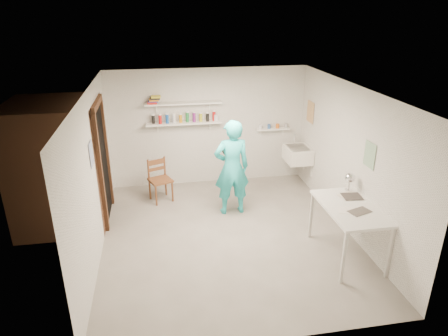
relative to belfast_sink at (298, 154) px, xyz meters
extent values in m
cube|color=slate|center=(-1.75, -1.70, -0.71)|extent=(4.00, 4.50, 0.02)
cube|color=silver|center=(-1.75, -1.70, 1.71)|extent=(4.00, 4.50, 0.02)
cube|color=silver|center=(-1.75, 0.56, 0.50)|extent=(4.00, 0.02, 2.40)
cube|color=silver|center=(-1.75, -3.96, 0.50)|extent=(4.00, 0.02, 2.40)
cube|color=silver|center=(-3.76, -1.70, 0.50)|extent=(0.02, 4.50, 2.40)
cube|color=silver|center=(0.26, -1.70, 0.50)|extent=(0.02, 4.50, 2.40)
cube|color=black|center=(-3.74, -0.65, 0.30)|extent=(0.02, 0.90, 2.00)
cube|color=brown|center=(-4.45, -0.65, 0.35)|extent=(1.40, 1.50, 2.10)
cube|color=brown|center=(-3.72, -0.65, 1.35)|extent=(0.06, 1.05, 0.10)
cube|color=brown|center=(-3.72, -1.15, 0.30)|extent=(0.06, 0.10, 2.00)
cube|color=brown|center=(-3.72, -0.15, 0.30)|extent=(0.06, 0.10, 2.00)
cube|color=white|center=(-2.25, 0.43, 0.65)|extent=(1.50, 0.22, 0.03)
cube|color=white|center=(-2.25, 0.43, 1.05)|extent=(1.50, 0.22, 0.03)
cube|color=white|center=(-0.40, 0.47, 0.42)|extent=(0.70, 0.14, 0.03)
cube|color=#334C7F|center=(-3.74, -1.65, 0.85)|extent=(0.01, 0.28, 0.36)
cube|color=#995933|center=(0.24, 0.10, 0.85)|extent=(0.01, 0.34, 0.42)
cube|color=#3F724C|center=(0.24, -2.25, 0.80)|extent=(0.01, 0.30, 0.38)
cube|color=white|center=(0.00, 0.00, 0.00)|extent=(0.48, 0.60, 0.30)
imported|color=#28C6CB|center=(-1.54, -0.88, 0.17)|extent=(0.66, 0.45, 1.74)
cylinder|color=beige|center=(-1.53, -0.66, 0.46)|extent=(0.31, 0.05, 0.31)
cube|color=brown|center=(-2.79, -0.19, -0.28)|extent=(0.50, 0.49, 0.84)
cube|color=silver|center=(-0.11, -2.54, -0.28)|extent=(0.75, 1.25, 0.83)
sphere|color=silver|center=(0.10, -2.03, 0.35)|extent=(0.16, 0.16, 0.16)
cylinder|color=black|center=(-2.88, 0.43, 0.75)|extent=(0.06, 0.06, 0.17)
cylinder|color=red|center=(-2.74, 0.43, 0.75)|extent=(0.06, 0.06, 0.17)
cylinder|color=blue|center=(-2.60, 0.43, 0.75)|extent=(0.06, 0.06, 0.17)
cylinder|color=white|center=(-2.46, 0.43, 0.75)|extent=(0.06, 0.06, 0.17)
cylinder|color=orange|center=(-2.32, 0.43, 0.75)|extent=(0.06, 0.06, 0.17)
cylinder|color=#268C3F|center=(-2.18, 0.43, 0.75)|extent=(0.06, 0.06, 0.17)
cylinder|color=#8C268C|center=(-2.04, 0.43, 0.75)|extent=(0.06, 0.06, 0.17)
cylinder|color=gold|center=(-1.90, 0.43, 0.75)|extent=(0.06, 0.06, 0.17)
cylinder|color=black|center=(-1.76, 0.43, 0.75)|extent=(0.06, 0.06, 0.17)
cylinder|color=red|center=(-1.62, 0.43, 0.75)|extent=(0.06, 0.06, 0.17)
cube|color=red|center=(-2.85, 0.43, 1.08)|extent=(0.18, 0.14, 0.03)
cube|color=#1933A5|center=(-2.83, 0.43, 1.11)|extent=(0.18, 0.14, 0.03)
cube|color=orange|center=(-2.81, 0.43, 1.14)|extent=(0.18, 0.14, 0.03)
cube|color=black|center=(-2.79, 0.43, 1.16)|extent=(0.18, 0.14, 0.03)
cube|color=yellow|center=(-2.77, 0.43, 1.19)|extent=(0.18, 0.14, 0.03)
cylinder|color=silver|center=(-0.61, 0.47, 0.48)|extent=(0.07, 0.07, 0.09)
cylinder|color=#335999|center=(-0.47, 0.47, 0.48)|extent=(0.07, 0.07, 0.09)
cylinder|color=orange|center=(-0.33, 0.47, 0.48)|extent=(0.07, 0.07, 0.09)
cylinder|color=#999999|center=(-0.19, 0.47, 0.48)|extent=(0.07, 0.07, 0.09)
cube|color=silver|center=(-0.11, -2.54, 0.14)|extent=(0.30, 0.22, 0.00)
cube|color=#4C4742|center=(-0.11, -2.54, 0.14)|extent=(0.30, 0.22, 0.00)
cube|color=beige|center=(-0.11, -2.54, 0.14)|extent=(0.30, 0.22, 0.00)
cube|color=#383330|center=(-0.11, -2.54, 0.15)|extent=(0.30, 0.22, 0.00)
camera|label=1|loc=(-2.79, -7.24, 2.83)|focal=32.00mm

